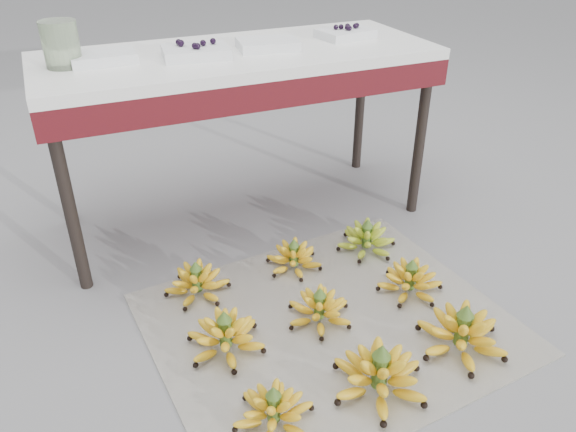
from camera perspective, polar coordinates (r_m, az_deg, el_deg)
name	(u,v)px	position (r m, az deg, el deg)	size (l,w,h in m)	color
ground	(304,330)	(2.08, 1.60, -11.47)	(60.00, 60.00, 0.00)	gray
newspaper_mat	(329,323)	(2.11, 4.22, -10.82)	(1.25, 1.05, 0.01)	silver
bunch_front_left	(274,411)	(1.75, -1.46, -19.17)	(0.28, 0.28, 0.15)	yellow
bunch_front_center	(379,375)	(1.85, 9.27, -15.64)	(0.38, 0.38, 0.19)	yellow
bunch_front_right	(462,334)	(2.05, 17.24, -11.33)	(0.40, 0.40, 0.19)	yellow
bunch_mid_left	(225,336)	(1.97, -6.37, -12.04)	(0.31, 0.31, 0.17)	yellow
bunch_mid_center	(319,309)	(2.08, 3.21, -9.44)	(0.30, 0.30, 0.15)	yellow
bunch_mid_right	(410,281)	(2.26, 12.30, -6.43)	(0.33, 0.33, 0.15)	yellow
bunch_back_left	(197,283)	(2.23, -9.21, -6.69)	(0.30, 0.30, 0.15)	yellow
bunch_back_center	(294,258)	(2.35, 0.60, -4.28)	(0.25, 0.25, 0.14)	yellow
bunch_back_right	(366,239)	(2.48, 7.98, -2.36)	(0.33, 0.33, 0.16)	olive
vendor_table	(239,72)	(2.48, -5.00, 14.36)	(1.67, 0.67, 0.80)	black
tray_far_left	(103,57)	(2.37, -18.29, 15.06)	(0.25, 0.18, 0.04)	silver
tray_left	(196,51)	(2.37, -9.37, 16.16)	(0.28, 0.22, 0.07)	silver
tray_right	(268,44)	(2.47, -2.10, 17.04)	(0.27, 0.21, 0.04)	silver
tray_far_right	(345,33)	(2.68, 5.85, 18.00)	(0.26, 0.21, 0.06)	silver
glass_jar	(61,44)	(2.34, -22.07, 15.88)	(0.14, 0.14, 0.17)	#B3CBA1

